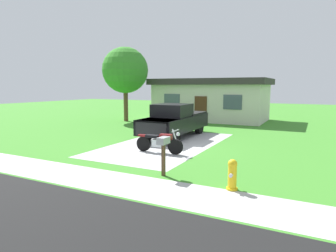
{
  "coord_description": "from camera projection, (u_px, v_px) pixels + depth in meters",
  "views": [
    {
      "loc": [
        6.63,
        -12.86,
        2.86
      ],
      "look_at": [
        0.07,
        0.05,
        0.9
      ],
      "focal_mm": 31.33,
      "sensor_mm": 36.0,
      "label": 1
    }
  ],
  "objects": [
    {
      "name": "ground_plane",
      "position": [
        166.0,
        144.0,
        14.72
      ],
      "size": [
        80.0,
        80.0,
        0.0
      ],
      "primitive_type": "plane",
      "color": "#3B8229"
    },
    {
      "name": "driveway_pad",
      "position": [
        166.0,
        144.0,
        14.72
      ],
      "size": [
        4.51,
        8.72,
        0.01
      ],
      "primitive_type": "cube",
      "color": "#ACACAC",
      "rests_on": "ground"
    },
    {
      "name": "sidewalk_strip",
      "position": [
        81.0,
        176.0,
        9.42
      ],
      "size": [
        36.0,
        1.8,
        0.01
      ],
      "primitive_type": "cube",
      "color": "#B5B5B0",
      "rests_on": "ground"
    },
    {
      "name": "motorcycle",
      "position": [
        159.0,
        142.0,
        12.67
      ],
      "size": [
        2.21,
        0.7,
        1.09
      ],
      "color": "black",
      "rests_on": "ground"
    },
    {
      "name": "pickup_truck",
      "position": [
        176.0,
        120.0,
        16.64
      ],
      "size": [
        2.07,
        5.65,
        1.9
      ],
      "color": "black",
      "rests_on": "ground"
    },
    {
      "name": "fire_hydrant",
      "position": [
        232.0,
        175.0,
        8.12
      ],
      "size": [
        0.32,
        0.4,
        0.87
      ],
      "color": "yellow",
      "rests_on": "ground"
    },
    {
      "name": "mailbox",
      "position": [
        163.0,
        146.0,
        9.34
      ],
      "size": [
        0.26,
        0.48,
        1.26
      ],
      "color": "#4C3823",
      "rests_on": "ground"
    },
    {
      "name": "shade_tree",
      "position": [
        125.0,
        70.0,
        23.83
      ],
      "size": [
        3.73,
        3.73,
        6.04
      ],
      "color": "brown",
      "rests_on": "ground"
    },
    {
      "name": "neighbor_house",
      "position": [
        211.0,
        99.0,
        25.15
      ],
      "size": [
        9.6,
        5.6,
        3.5
      ],
      "color": "beige",
      "rests_on": "ground"
    }
  ]
}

